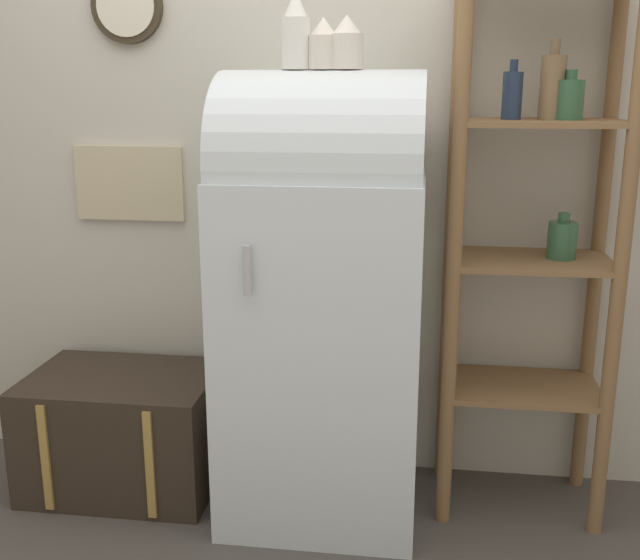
# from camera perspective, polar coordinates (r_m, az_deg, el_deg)

# --- Properties ---
(ground_plane) EXTENTS (12.00, 12.00, 0.00)m
(ground_plane) POSITION_cam_1_polar(r_m,az_deg,el_deg) (2.72, -0.48, -19.06)
(ground_plane) COLOR #4C4742
(wall_back) EXTENTS (7.00, 0.09, 2.70)m
(wall_back) POSITION_cam_1_polar(r_m,az_deg,el_deg) (2.84, 1.08, 11.40)
(wall_back) COLOR beige
(wall_back) RESTS_ON ground_plane
(refrigerator) EXTENTS (0.68, 0.66, 1.56)m
(refrigerator) POSITION_cam_1_polar(r_m,az_deg,el_deg) (2.59, 0.23, -0.94)
(refrigerator) COLOR silver
(refrigerator) RESTS_ON ground_plane
(suitcase_trunk) EXTENTS (0.70, 0.50, 0.45)m
(suitcase_trunk) POSITION_cam_1_polar(r_m,az_deg,el_deg) (3.02, -14.67, -11.03)
(suitcase_trunk) COLOR #33281E
(suitcase_trunk) RESTS_ON ground_plane
(shelf_unit) EXTENTS (0.57, 0.38, 1.87)m
(shelf_unit) POSITION_cam_1_polar(r_m,az_deg,el_deg) (2.65, 15.98, 4.50)
(shelf_unit) COLOR olive
(shelf_unit) RESTS_ON ground_plane
(vase_left) EXTENTS (0.09, 0.09, 0.25)m
(vase_left) POSITION_cam_1_polar(r_m,az_deg,el_deg) (2.52, -1.86, 18.33)
(vase_left) COLOR white
(vase_left) RESTS_ON refrigerator
(vase_center) EXTENTS (0.10, 0.10, 0.16)m
(vase_center) POSITION_cam_1_polar(r_m,az_deg,el_deg) (2.51, 0.20, 17.46)
(vase_center) COLOR silver
(vase_center) RESTS_ON refrigerator
(vase_right) EXTENTS (0.11, 0.11, 0.17)m
(vase_right) POSITION_cam_1_polar(r_m,az_deg,el_deg) (2.50, 2.05, 17.52)
(vase_right) COLOR silver
(vase_right) RESTS_ON refrigerator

